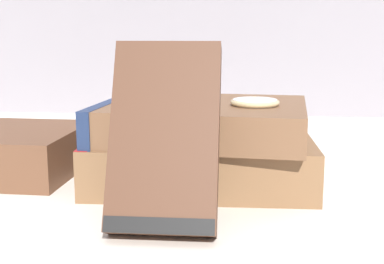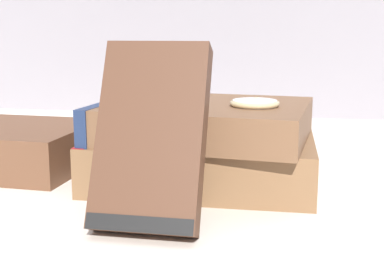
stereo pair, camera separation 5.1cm
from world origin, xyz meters
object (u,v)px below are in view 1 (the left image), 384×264
at_px(book_flat_bottom, 197,157).
at_px(pocket_watch, 255,102).
at_px(reading_glasses, 162,144).
at_px(book_leaning_front, 165,143).
at_px(book_flat_top, 197,120).

bearing_deg(book_flat_bottom, pocket_watch, -25.17).
height_order(pocket_watch, reading_glasses, pocket_watch).
bearing_deg(pocket_watch, book_flat_bottom, 155.87).
bearing_deg(book_leaning_front, book_flat_bottom, 84.25).
relative_size(book_flat_bottom, reading_glasses, 2.22).
bearing_deg(book_flat_top, reading_glasses, 114.70).
distance_m(book_flat_bottom, book_flat_top, 0.04).
distance_m(book_leaning_front, reading_glasses, 0.31).
bearing_deg(reading_glasses, pocket_watch, -56.99).
bearing_deg(reading_glasses, book_flat_top, -69.60).
height_order(book_leaning_front, reading_glasses, book_leaning_front).
xyz_separation_m(book_flat_top, book_leaning_front, (-0.02, -0.12, 0.00)).
xyz_separation_m(book_flat_top, reading_glasses, (-0.06, 0.18, -0.06)).
bearing_deg(book_leaning_front, pocket_watch, 57.16).
relative_size(book_flat_top, book_leaning_front, 1.47).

